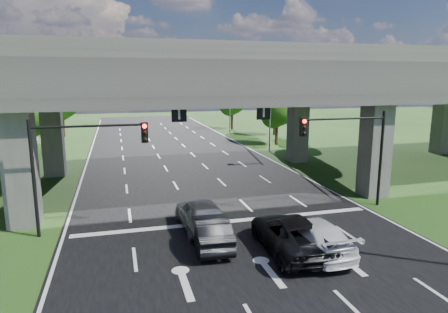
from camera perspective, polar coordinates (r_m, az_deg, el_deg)
name	(u,v)px	position (r m, az deg, el deg)	size (l,w,h in m)	color
ground	(249,247)	(19.72, 3.64, -12.71)	(160.00, 160.00, 0.00)	#214516
road	(205,191)	(28.81, -2.79, -4.94)	(18.00, 120.00, 0.03)	black
overpass	(198,79)	(29.66, -3.78, 10.98)	(80.00, 15.00, 10.00)	#363431
signal_right	(352,142)	(25.37, 17.78, 2.01)	(5.76, 0.54, 6.00)	black
signal_left	(78,154)	(21.43, -20.09, 0.28)	(5.76, 0.54, 6.00)	black
streetlight_far	(267,98)	(44.12, 6.16, 8.26)	(3.38, 0.25, 10.00)	gray
streetlight_beyond	(227,93)	(59.30, 0.49, 9.01)	(3.38, 0.25, 10.00)	gray
tree_left_near	(31,111)	(43.93, -25.85, 5.87)	(4.50, 4.50, 7.80)	black
tree_left_mid	(17,112)	(52.39, -27.46, 5.68)	(3.91, 3.90, 6.76)	black
tree_left_far	(62,100)	(59.55, -22.17, 7.54)	(4.80, 4.80, 8.32)	black
tree_right_near	(278,108)	(49.01, 7.66, 6.91)	(4.20, 4.20, 7.28)	black
tree_right_mid	(275,106)	(57.55, 7.33, 7.19)	(3.91, 3.90, 6.76)	black
tree_right_far	(232,99)	(63.73, 1.21, 8.23)	(4.50, 4.50, 7.80)	black
car_silver	(201,214)	(21.39, -3.32, -8.21)	(2.03, 5.05, 1.72)	#97999E
car_dark	(210,230)	(19.53, -2.04, -10.45)	(1.60, 4.59, 1.51)	black
car_white	(311,235)	(19.29, 12.32, -10.93)	(2.17, 5.34, 1.55)	white
car_trailing	(291,234)	(19.18, 9.58, -10.86)	(2.67, 5.78, 1.61)	black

